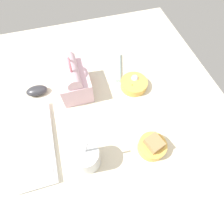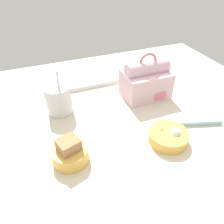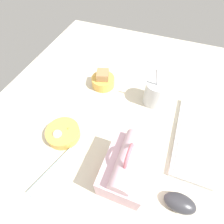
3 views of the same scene
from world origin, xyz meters
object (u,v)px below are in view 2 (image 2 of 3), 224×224
(soup_cup, at_px, (59,99))
(computer_mouse, at_px, (132,72))
(bento_bowl_sandwich, at_px, (70,153))
(keyboard, at_px, (81,81))
(chopstick_case, at_px, (195,122))
(lunch_bag, at_px, (146,81))
(bento_bowl_snacks, at_px, (168,136))

(soup_cup, height_order, computer_mouse, soup_cup)
(soup_cup, distance_m, bento_bowl_sandwich, 0.24)
(keyboard, height_order, computer_mouse, computer_mouse)
(keyboard, relative_size, chopstick_case, 1.87)
(computer_mouse, xyz_separation_m, chopstick_case, (0.05, -0.40, -0.01))
(keyboard, relative_size, soup_cup, 1.94)
(soup_cup, bearing_deg, chopstick_case, -29.96)
(chopstick_case, bearing_deg, computer_mouse, 96.88)
(lunch_bag, relative_size, bento_bowl_snacks, 1.50)
(soup_cup, xyz_separation_m, computer_mouse, (0.37, 0.16, -0.04))
(lunch_bag, distance_m, bento_bowl_snacks, 0.27)
(keyboard, xyz_separation_m, lunch_bag, (0.22, -0.20, 0.06))
(bento_bowl_sandwich, xyz_separation_m, computer_mouse, (0.39, 0.40, -0.01))
(soup_cup, relative_size, chopstick_case, 0.96)
(computer_mouse, bearing_deg, keyboard, 174.18)
(soup_cup, height_order, bento_bowl_snacks, soup_cup)
(keyboard, bearing_deg, lunch_bag, -42.68)
(soup_cup, bearing_deg, computer_mouse, 23.00)
(lunch_bag, bearing_deg, computer_mouse, 80.90)
(lunch_bag, xyz_separation_m, chopstick_case, (0.08, -0.22, -0.06))
(computer_mouse, distance_m, chopstick_case, 0.40)
(keyboard, height_order, bento_bowl_sandwich, bento_bowl_sandwich)
(bento_bowl_snacks, bearing_deg, computer_mouse, 78.91)
(bento_bowl_sandwich, distance_m, bento_bowl_snacks, 0.31)
(bento_bowl_snacks, height_order, chopstick_case, bento_bowl_snacks)
(keyboard, xyz_separation_m, soup_cup, (-0.13, -0.18, 0.05))
(computer_mouse, bearing_deg, bento_bowl_sandwich, -134.20)
(keyboard, relative_size, bento_bowl_snacks, 2.80)
(lunch_bag, relative_size, chopstick_case, 1.00)
(keyboard, height_order, chopstick_case, keyboard)
(keyboard, bearing_deg, bento_bowl_sandwich, -108.69)
(computer_mouse, height_order, chopstick_case, computer_mouse)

